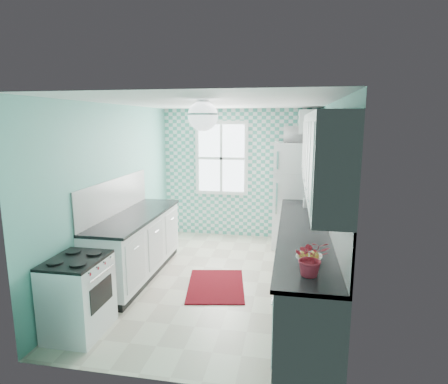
% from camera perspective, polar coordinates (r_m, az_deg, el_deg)
% --- Properties ---
extents(floor, '(3.00, 4.40, 0.02)m').
position_cam_1_polar(floor, '(5.58, -0.99, -13.28)').
color(floor, beige).
rests_on(floor, ground).
extents(ceiling, '(3.00, 4.40, 0.02)m').
position_cam_1_polar(ceiling, '(5.10, -1.09, 13.53)').
color(ceiling, white).
rests_on(ceiling, wall_back).
extents(wall_back, '(3.00, 0.02, 2.50)m').
position_cam_1_polar(wall_back, '(7.35, 2.38, 2.82)').
color(wall_back, '#66B8A9').
rests_on(wall_back, floor).
extents(wall_front, '(3.00, 0.02, 2.50)m').
position_cam_1_polar(wall_front, '(3.13, -9.14, -8.26)').
color(wall_front, '#66B8A9').
rests_on(wall_front, floor).
extents(wall_left, '(0.02, 4.40, 2.50)m').
position_cam_1_polar(wall_left, '(5.69, -16.13, 0.07)').
color(wall_left, '#66B8A9').
rests_on(wall_left, floor).
extents(wall_right, '(0.02, 4.40, 2.50)m').
position_cam_1_polar(wall_right, '(5.12, 15.76, -1.06)').
color(wall_right, '#66B8A9').
rests_on(wall_right, floor).
extents(accent_wall, '(3.00, 0.01, 2.50)m').
position_cam_1_polar(accent_wall, '(7.32, 2.35, 2.80)').
color(accent_wall, teal).
rests_on(accent_wall, wall_back).
extents(window, '(1.04, 0.05, 1.44)m').
position_cam_1_polar(window, '(7.32, -0.39, 5.16)').
color(window, white).
rests_on(window, wall_back).
extents(backsplash_right, '(0.02, 3.60, 0.51)m').
position_cam_1_polar(backsplash_right, '(4.74, 15.89, -2.68)').
color(backsplash_right, white).
rests_on(backsplash_right, wall_right).
extents(backsplash_left, '(0.02, 2.15, 0.51)m').
position_cam_1_polar(backsplash_left, '(5.62, -16.23, -0.63)').
color(backsplash_left, white).
rests_on(backsplash_left, wall_left).
extents(upper_cabinets_right, '(0.33, 3.20, 0.90)m').
position_cam_1_polar(upper_cabinets_right, '(4.42, 14.62, 5.70)').
color(upper_cabinets_right, white).
rests_on(upper_cabinets_right, wall_right).
extents(upper_cabinet_fridge, '(0.40, 0.74, 0.40)m').
position_cam_1_polar(upper_cabinet_fridge, '(6.83, 13.02, 10.38)').
color(upper_cabinet_fridge, white).
rests_on(upper_cabinet_fridge, wall_right).
extents(ceiling_light, '(0.34, 0.34, 0.35)m').
position_cam_1_polar(ceiling_light, '(4.32, -3.23, 11.54)').
color(ceiling_light, silver).
rests_on(ceiling_light, ceiling).
extents(base_cabinets_right, '(0.60, 3.60, 0.90)m').
position_cam_1_polar(base_cabinets_right, '(4.94, 12.06, -11.01)').
color(base_cabinets_right, white).
rests_on(base_cabinets_right, floor).
extents(countertop_right, '(0.63, 3.60, 0.04)m').
position_cam_1_polar(countertop_right, '(4.79, 12.10, -5.77)').
color(countertop_right, black).
rests_on(countertop_right, base_cabinets_right).
extents(base_cabinets_left, '(0.60, 2.15, 0.90)m').
position_cam_1_polar(base_cabinets_left, '(5.69, -13.22, -8.12)').
color(base_cabinets_left, white).
rests_on(base_cabinets_left, floor).
extents(countertop_left, '(0.63, 2.15, 0.04)m').
position_cam_1_polar(countertop_left, '(5.55, -13.28, -3.53)').
color(countertop_left, black).
rests_on(countertop_left, base_cabinets_left).
extents(fridge, '(0.83, 0.82, 1.90)m').
position_cam_1_polar(fridge, '(6.90, 11.01, -0.43)').
color(fridge, silver).
rests_on(fridge, floor).
extents(stove, '(0.55, 0.69, 0.82)m').
position_cam_1_polar(stove, '(4.44, -21.34, -14.37)').
color(stove, silver).
rests_on(stove, floor).
extents(sink, '(0.43, 0.36, 0.53)m').
position_cam_1_polar(sink, '(5.74, 12.04, -2.86)').
color(sink, silver).
rests_on(sink, countertop_right).
extents(rug, '(0.94, 1.21, 0.02)m').
position_cam_1_polar(rug, '(5.37, -1.24, -14.10)').
color(rug, maroon).
rests_on(rug, floor).
extents(dish_towel, '(0.10, 0.20, 0.32)m').
position_cam_1_polar(dish_towel, '(5.90, 8.76, -6.96)').
color(dish_towel, '#6EB4A4').
rests_on(dish_towel, base_cabinets_right).
extents(fruit_bowl, '(0.29, 0.29, 0.06)m').
position_cam_1_polar(fruit_bowl, '(3.72, 12.82, -9.83)').
color(fruit_bowl, silver).
rests_on(fruit_bowl, countertop_right).
extents(potted_plant, '(0.34, 0.30, 0.33)m').
position_cam_1_polar(potted_plant, '(3.36, 13.15, -9.71)').
color(potted_plant, '#AB2213').
rests_on(potted_plant, countertop_right).
extents(soap_bottle, '(0.10, 0.10, 0.22)m').
position_cam_1_polar(soap_bottle, '(5.94, 12.47, -1.31)').
color(soap_bottle, '#7EA8B4').
rests_on(soap_bottle, countertop_right).
extents(microwave, '(0.53, 0.38, 0.28)m').
position_cam_1_polar(microwave, '(6.78, 11.34, 8.64)').
color(microwave, white).
rests_on(microwave, fridge).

